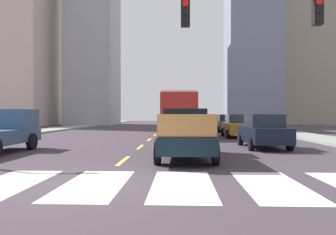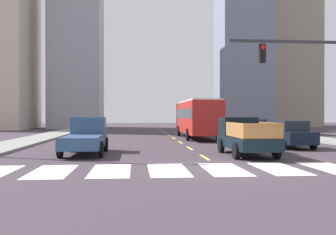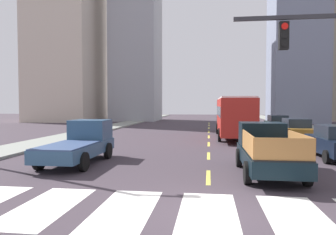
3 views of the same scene
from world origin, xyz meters
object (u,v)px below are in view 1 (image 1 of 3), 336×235
(city_bus, at_px, (179,112))
(sedan_near_right, at_px, (237,126))
(pickup_dark, at_px, (0,132))
(sedan_near_left, at_px, (226,123))
(pickup_stakebed, at_px, (185,134))
(sedan_mid, at_px, (263,131))

(city_bus, bearing_deg, sedan_near_right, -24.82)
(pickup_dark, xyz_separation_m, city_bus, (8.10, 12.15, 1.03))
(sedan_near_left, xyz_separation_m, sedan_near_right, (-0.28, -7.60, 0.00))
(pickup_stakebed, height_order, sedan_near_right, pickup_stakebed)
(pickup_stakebed, xyz_separation_m, city_bus, (-0.28, 13.45, 1.02))
(sedan_near_left, bearing_deg, pickup_dark, -124.93)
(pickup_dark, height_order, sedan_near_right, pickup_dark)
(sedan_near_left, distance_m, sedan_mid, 15.17)
(pickup_stakebed, xyz_separation_m, sedan_mid, (4.04, 3.67, -0.08))
(pickup_dark, bearing_deg, sedan_near_right, 35.48)
(pickup_dark, height_order, sedan_mid, pickup_dark)
(city_bus, distance_m, sedan_near_left, 7.19)
(pickup_stakebed, bearing_deg, pickup_dark, 171.64)
(pickup_stakebed, height_order, sedan_near_left, pickup_stakebed)
(sedan_near_left, distance_m, sedan_near_right, 7.61)
(pickup_dark, height_order, city_bus, city_bus)
(sedan_near_right, bearing_deg, city_bus, 155.71)
(pickup_stakebed, xyz_separation_m, pickup_dark, (-8.38, 1.31, -0.02))
(city_bus, height_order, sedan_near_right, city_bus)
(sedan_near_left, bearing_deg, city_bus, -129.64)
(pickup_dark, bearing_deg, city_bus, 53.23)
(pickup_stakebed, relative_size, sedan_near_left, 1.18)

